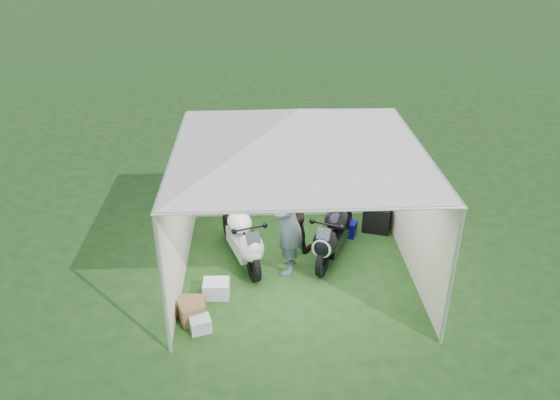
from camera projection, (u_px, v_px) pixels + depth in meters
The scene contains 12 objects.
ground at pixel (297, 269), 9.82m from camera, with size 80.00×80.00×0.00m, color #1A3B14.
canopy_tent at pixel (299, 134), 8.65m from camera, with size 5.66×5.66×3.00m.
motorcycle_white at pixel (243, 237), 9.77m from camera, with size 0.89×1.89×0.96m.
motorcycle_black at pixel (333, 233), 9.90m from camera, with size 1.03×1.80×0.95m.
paddock_stand at pixel (345, 228), 10.79m from camera, with size 0.42×0.26×0.31m, color #1512B8.
person_dark_jacket at pixel (292, 209), 10.08m from camera, with size 0.80×0.63×1.66m, color black.
person_blue_jacket at pixel (289, 221), 9.34m from camera, with size 0.73×0.48×2.00m, color slate.
equipment_box at pixel (377, 218), 10.93m from camera, with size 0.53×0.42×0.53m, color black.
crate_0 at pixel (216, 289), 9.07m from camera, with size 0.43×0.33×0.29m, color silver.
crate_1 at pixel (192, 312), 8.52m from camera, with size 0.36×0.36×0.33m, color brown.
crate_2 at pixel (200, 324), 8.32m from camera, with size 0.31×0.26×0.23m, color silver.
crate_3 at pixel (193, 305), 8.71m from camera, with size 0.38×0.27×0.25m, color brown.
Camera 1 is at (-0.67, -8.09, 5.67)m, focal length 35.00 mm.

